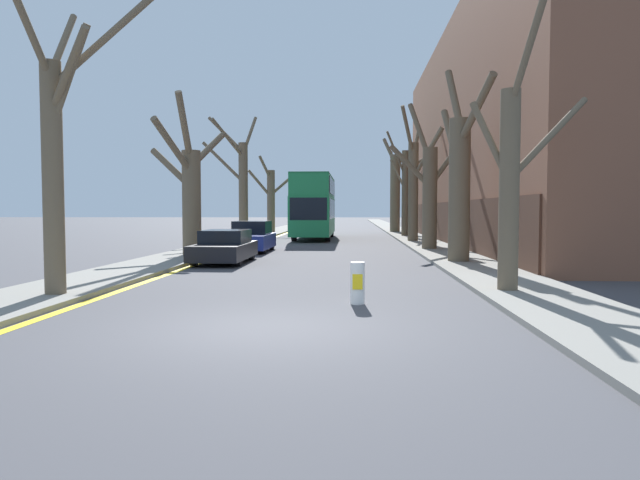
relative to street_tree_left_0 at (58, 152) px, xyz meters
name	(u,v)px	position (x,y,z in m)	size (l,w,h in m)	color
ground_plane	(264,328)	(5.13, -2.96, -3.32)	(300.00, 300.00, 0.00)	#424247
sidewalk_left	(284,229)	(-0.63, 47.04, -3.26)	(2.54, 120.00, 0.12)	gray
sidewalk_right	(394,229)	(10.89, 47.04, -3.26)	(2.54, 120.00, 0.12)	gray
building_facade_right	(528,136)	(17.14, 22.55, 3.13)	(10.08, 37.03, 12.93)	brown
kerb_line_stripe	(298,229)	(0.82, 47.04, -3.32)	(0.24, 120.00, 0.01)	yellow
street_tree_left_0	(58,152)	(0.00, 0.00, 0.00)	(3.05, 2.97, 7.27)	brown
street_tree_left_1	(190,191)	(-0.28, 11.38, -0.47)	(2.99, 5.01, 6.77)	brown
street_tree_left_2	(241,182)	(-0.37, 22.91, 0.44)	(3.15, 4.86, 8.19)	brown
street_tree_left_3	(271,199)	(-0.16, 34.34, -0.37)	(3.70, 2.64, 6.41)	brown
street_tree_right_0	(513,177)	(10.45, 1.30, -0.50)	(3.37, 3.75, 7.19)	brown
street_tree_right_1	(459,178)	(10.62, 9.11, -0.11)	(1.14, 5.42, 7.58)	brown
street_tree_right_2	(429,190)	(10.42, 16.01, -0.32)	(4.08, 1.73, 7.48)	brown
street_tree_right_3	(415,184)	(10.46, 23.21, 0.35)	(2.92, 3.30, 8.27)	brown
street_tree_right_4	(405,189)	(10.54, 30.67, 0.31)	(4.25, 2.60, 7.87)	brown
street_tree_right_5	(395,189)	(10.37, 38.51, 0.55)	(2.85, 2.96, 8.55)	brown
double_decker_bus	(314,204)	(3.92, 27.55, -0.84)	(2.57, 10.83, 4.39)	#1E7F47
parked_car_0	(225,247)	(1.72, 9.06, -2.71)	(1.85, 4.40, 1.26)	black
parked_car_1	(252,237)	(1.72, 14.92, -2.62)	(1.84, 4.21, 1.49)	navy
traffic_bollard	(358,283)	(6.75, -0.32, -2.87)	(0.31, 0.32, 0.91)	white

